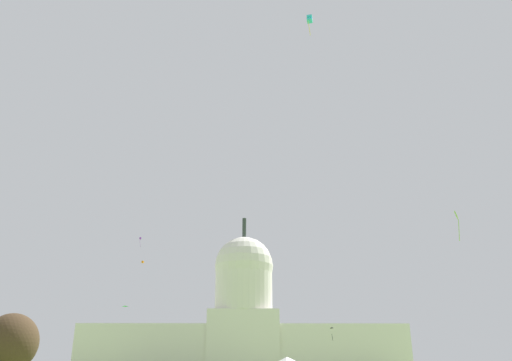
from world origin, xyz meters
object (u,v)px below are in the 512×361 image
object	(u,v)px
kite_green_mid	(125,307)
kite_black_low	(330,331)
kite_lime_mid	(457,219)
tree_west_far	(10,343)
capitol_building	(243,330)
kite_orange_high	(143,262)
kite_violet_high	(140,239)
kite_cyan_high	(310,19)

from	to	relation	value
kite_green_mid	kite_black_low	world-z (taller)	kite_green_mid
kite_lime_mid	tree_west_far	bearing A→B (deg)	135.18
kite_lime_mid	capitol_building	bearing A→B (deg)	77.01
kite_lime_mid	kite_orange_high	xyz separation A→B (m)	(-64.61, 104.22, 15.79)
kite_black_low	kite_violet_high	world-z (taller)	kite_violet_high
tree_west_far	kite_violet_high	size ratio (longest dim) A/B	3.28
kite_cyan_high	kite_orange_high	world-z (taller)	kite_cyan_high
kite_cyan_high	kite_violet_high	bearing A→B (deg)	-52.92
capitol_building	tree_west_far	distance (m)	137.92
kite_cyan_high	kite_violet_high	world-z (taller)	kite_cyan_high
kite_cyan_high	kite_lime_mid	xyz separation A→B (m)	(18.66, -0.14, -33.06)
kite_black_low	kite_violet_high	distance (m)	121.27
kite_cyan_high	tree_west_far	bearing A→B (deg)	-12.44
capitol_building	kite_black_low	world-z (taller)	capitol_building
tree_west_far	kite_cyan_high	size ratio (longest dim) A/B	3.53
kite_black_low	tree_west_far	bearing A→B (deg)	-57.36
capitol_building	kite_orange_high	size ratio (longest dim) A/B	163.42
kite_green_mid	kite_black_low	size ratio (longest dim) A/B	0.75
tree_west_far	kite_violet_high	distance (m)	115.19
capitol_building	kite_lime_mid	size ratio (longest dim) A/B	32.77
tree_west_far	kite_black_low	xyz separation A→B (m)	(56.93, 9.44, 2.78)
kite_orange_high	tree_west_far	bearing A→B (deg)	-71.34
capitol_building	kite_cyan_high	xyz separation A→B (m)	(12.14, -158.06, 35.24)
capitol_building	kite_green_mid	xyz separation A→B (m)	(-36.40, -62.36, 1.99)
kite_cyan_high	kite_orange_high	xyz separation A→B (m)	(-45.95, 104.08, -17.28)
tree_west_far	kite_cyan_high	xyz separation A→B (m)	(50.70, -26.22, 47.68)
capitol_building	kite_violet_high	xyz separation A→B (m)	(-41.62, -26.16, 33.29)
kite_black_low	kite_orange_high	world-z (taller)	kite_orange_high
tree_west_far	kite_orange_high	bearing A→B (deg)	86.51
tree_west_far	kite_orange_high	size ratio (longest dim) A/B	15.56
kite_violet_high	kite_orange_high	bearing A→B (deg)	80.19
tree_west_far	kite_violet_high	bearing A→B (deg)	91.66
kite_green_mid	kite_lime_mid	xyz separation A→B (m)	(67.20, -95.84, 0.18)
kite_cyan_high	kite_violet_high	size ratio (longest dim) A/B	0.93
kite_violet_high	kite_orange_high	xyz separation A→B (m)	(7.81, -27.82, -15.33)
kite_green_mid	kite_violet_high	bearing A→B (deg)	93.38
capitol_building	kite_cyan_high	bearing A→B (deg)	-85.61
kite_cyan_high	capitol_building	bearing A→B (deg)	-70.70
kite_black_low	kite_violet_high	size ratio (longest dim) A/B	0.52
kite_green_mid	kite_orange_high	xyz separation A→B (m)	(2.59, 8.38, 15.97)
kite_green_mid	kite_orange_high	bearing A→B (deg)	67.98
kite_green_mid	capitol_building	bearing A→B (deg)	54.91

